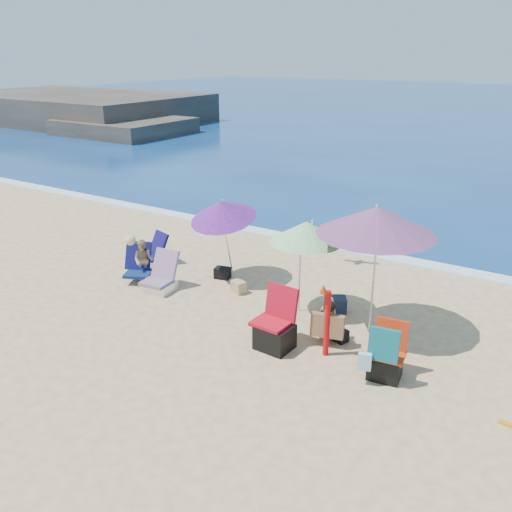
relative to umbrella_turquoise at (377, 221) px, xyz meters
The scene contains 18 objects.
ground 3.15m from the umbrella_turquoise, 145.74° to the right, with size 120.00×120.00×0.00m.
foam 4.73m from the umbrella_turquoise, 117.13° to the left, with size 120.00×0.50×0.04m.
headland 34.57m from the umbrella_turquoise, 147.79° to the left, with size 20.50×11.50×2.60m.
umbrella_turquoise is the anchor object (origin of this frame).
umbrella_striped 1.45m from the umbrella_turquoise, behind, with size 1.78×1.78×1.86m.
umbrella_blue 3.67m from the umbrella_turquoise, behind, with size 1.46×1.51×1.98m.
furled_umbrella 1.87m from the umbrella_turquoise, 103.77° to the right, with size 0.21×0.22×1.30m.
chair_navy 5.92m from the umbrella_turquoise, behind, with size 0.76×0.91×0.75m.
chair_rainbow 4.85m from the umbrella_turquoise, behind, with size 0.66×0.80×0.82m.
camp_chair_left 2.56m from the umbrella_turquoise, 128.31° to the right, with size 0.71×0.65×1.06m.
camp_chair_right 2.34m from the umbrella_turquoise, 59.89° to the right, with size 0.62×0.78×0.94m.
person_center 1.92m from the umbrella_turquoise, 119.76° to the right, with size 0.65×0.64×0.84m.
person_left 5.39m from the umbrella_turquoise, behind, with size 0.89×0.84×1.05m.
bag_black_a 4.21m from the umbrella_turquoise, behind, with size 0.38×0.32×0.25m.
bag_tan 3.53m from the umbrella_turquoise, behind, with size 0.36×0.31×0.26m.
bag_navy_b 2.14m from the umbrella_turquoise, 156.65° to the left, with size 0.51×0.47×0.30m.
bag_black_b 2.11m from the umbrella_turquoise, 113.96° to the right, with size 0.35×0.29×0.23m.
orange_item 3.67m from the umbrella_turquoise, 30.53° to the right, with size 0.20×0.10×0.03m.
Camera 1 is at (4.92, -7.22, 4.81)m, focal length 37.98 mm.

